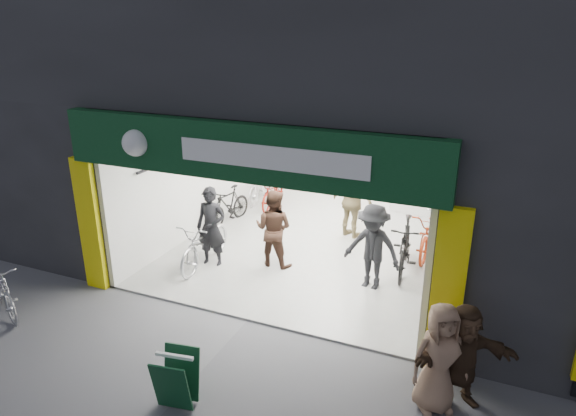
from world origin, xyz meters
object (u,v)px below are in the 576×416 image
Objects in this scene: pedestrian_near at (439,358)px; parked_bike at (0,288)px; bike_left_front at (205,242)px; sandwich_board at (176,379)px; bike_right_front at (405,247)px.

parked_bike is at bearing 152.77° from pedestrian_near.
pedestrian_near is (5.10, -2.47, 0.27)m from bike_left_front.
parked_bike is at bearing -130.22° from bike_left_front.
parked_bike reaches higher than sandwich_board.
pedestrian_near is at bearing -29.59° from bike_left_front.
parked_bike is (-6.20, -4.41, -0.06)m from bike_right_front.
bike_right_front is at bearing 15.00° from bike_left_front.
parked_bike is 1.07× the size of pedestrian_near.
sandwich_board is (1.90, -3.80, -0.09)m from bike_left_front.
sandwich_board is at bearing 170.60° from pedestrian_near.
bike_right_front is 1.20× the size of pedestrian_near.
sandwich_board is at bearing -67.16° from bike_left_front.
bike_left_front is at bearing -166.66° from bike_right_front.
bike_left_front is at bearing -11.80° from parked_bike.
bike_right_front is at bearing 75.23° from pedestrian_near.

